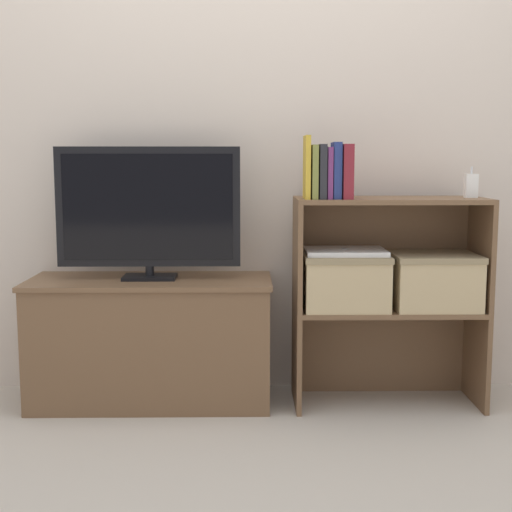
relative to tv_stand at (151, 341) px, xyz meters
The scene contains 16 objects.
ground_plane 0.56m from the tv_stand, 23.95° to the right, with size 16.00×16.00×0.00m, color #BCB2A3.
wall_back 1.06m from the tv_stand, 27.60° to the left, with size 10.00×0.05×2.40m.
tv_stand is the anchor object (origin of this frame).
tv 0.56m from the tv_stand, 90.00° to the right, with size 0.76×0.14×0.55m.
bookshelf_lower_tier 1.00m from the tv_stand, ahead, with size 0.78×0.34×0.42m.
bookshelf_upper_tier 1.09m from the tv_stand, ahead, with size 0.78×0.34×0.46m.
book_mustard 0.98m from the tv_stand, ahead, with size 0.02×0.15×0.25m.
book_olive 0.99m from the tv_stand, ahead, with size 0.02×0.15×0.21m.
book_charcoal 1.01m from the tv_stand, ahead, with size 0.03×0.15×0.22m.
book_plum 1.03m from the tv_stand, ahead, with size 0.02×0.14×0.20m.
book_navy 1.05m from the tv_stand, ahead, with size 0.03×0.13×0.22m.
book_maroon 1.08m from the tv_stand, ahead, with size 0.04×0.15×0.22m.
baby_monitor 1.48m from the tv_stand, ahead, with size 0.05×0.03×0.13m.
storage_basket_left 0.86m from the tv_stand, ahead, with size 0.35×0.30×0.23m.
storage_basket_right 1.22m from the tv_stand, ahead, with size 0.35×0.30×0.23m.
laptop 0.90m from the tv_stand, ahead, with size 0.33×0.24×0.02m.
Camera 1 is at (-0.04, -2.76, 1.03)m, focal length 50.00 mm.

